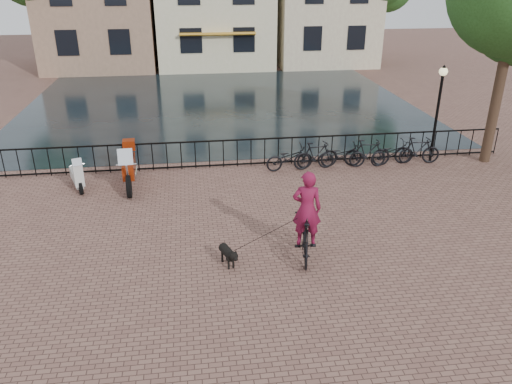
{
  "coord_description": "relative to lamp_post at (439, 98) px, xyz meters",
  "views": [
    {
      "loc": [
        -1.62,
        -8.85,
        6.59
      ],
      "look_at": [
        0.0,
        3.0,
        1.2
      ],
      "focal_mm": 35.0,
      "sensor_mm": 36.0,
      "label": 1
    }
  ],
  "objects": [
    {
      "name": "cyclist",
      "position": [
        -6.17,
        -6.02,
        -1.36
      ],
      "size": [
        0.93,
        2.03,
        2.68
      ],
      "rotation": [
        0.0,
        0.0,
        2.95
      ],
      "color": "black",
      "rests_on": "ground"
    },
    {
      "name": "parked_bike_3",
      "position": [
        -2.55,
        -0.2,
        -1.88
      ],
      "size": [
        1.7,
        0.63,
        1.0
      ],
      "primitive_type": "imported",
      "rotation": [
        0.0,
        0.0,
        1.47
      ],
      "color": "black",
      "rests_on": "ground"
    },
    {
      "name": "lamp_post",
      "position": [
        0.0,
        0.0,
        0.0
      ],
      "size": [
        0.3,
        0.3,
        3.45
      ],
      "color": "black",
      "rests_on": "ground"
    },
    {
      "name": "canal_water",
      "position": [
        -7.2,
        9.7,
        -2.38
      ],
      "size": [
        20.0,
        20.0,
        0.0
      ],
      "primitive_type": "plane",
      "color": "black",
      "rests_on": "ground"
    },
    {
      "name": "parked_bike_1",
      "position": [
        -4.45,
        -0.2,
        -1.88
      ],
      "size": [
        1.71,
        0.7,
        1.0
      ],
      "primitive_type": "imported",
      "rotation": [
        0.0,
        0.0,
        1.71
      ],
      "color": "black",
      "rests_on": "ground"
    },
    {
      "name": "motorcycle",
      "position": [
        -10.87,
        -0.92,
        -1.54
      ],
      "size": [
        0.68,
        2.37,
        1.68
      ],
      "rotation": [
        0.0,
        0.0,
        0.05
      ],
      "color": "#93270A",
      "rests_on": "ground"
    },
    {
      "name": "parked_bike_4",
      "position": [
        -1.6,
        -0.2,
        -1.93
      ],
      "size": [
        1.79,
        0.84,
        0.9
      ],
      "primitive_type": "imported",
      "rotation": [
        0.0,
        0.0,
        1.72
      ],
      "color": "black",
      "rests_on": "ground"
    },
    {
      "name": "ground",
      "position": [
        -7.2,
        -7.6,
        -2.38
      ],
      "size": [
        100.0,
        100.0,
        0.0
      ],
      "primitive_type": "plane",
      "color": "brown",
      "rests_on": "ground"
    },
    {
      "name": "scooter",
      "position": [
        -12.56,
        -0.88,
        -1.75
      ],
      "size": [
        0.83,
        1.41,
        1.26
      ],
      "rotation": [
        0.0,
        0.0,
        0.35
      ],
      "color": "silver",
      "rests_on": "ground"
    },
    {
      "name": "parked_bike_2",
      "position": [
        -3.5,
        -0.2,
        -1.93
      ],
      "size": [
        1.74,
        0.69,
        0.9
      ],
      "primitive_type": "imported",
      "rotation": [
        0.0,
        0.0,
        1.52
      ],
      "color": "black",
      "rests_on": "ground"
    },
    {
      "name": "dog",
      "position": [
        -8.1,
        -6.13,
        -2.1
      ],
      "size": [
        0.53,
        0.87,
        0.56
      ],
      "rotation": [
        0.0,
        0.0,
        0.35
      ],
      "color": "black",
      "rests_on": "ground"
    },
    {
      "name": "parked_bike_5",
      "position": [
        -0.65,
        -0.2,
        -1.88
      ],
      "size": [
        1.7,
        0.63,
        1.0
      ],
      "primitive_type": "imported",
      "rotation": [
        0.0,
        0.0,
        1.47
      ],
      "color": "black",
      "rests_on": "ground"
    },
    {
      "name": "railing",
      "position": [
        -7.2,
        0.4,
        -1.87
      ],
      "size": [
        20.0,
        0.05,
        1.02
      ],
      "color": "black",
      "rests_on": "ground"
    },
    {
      "name": "parked_bike_0",
      "position": [
        -5.4,
        -0.2,
        -1.93
      ],
      "size": [
        1.78,
        0.82,
        0.9
      ],
      "primitive_type": "imported",
      "rotation": [
        0.0,
        0.0,
        1.71
      ],
      "color": "black",
      "rests_on": "ground"
    }
  ]
}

